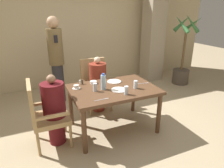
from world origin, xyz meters
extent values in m
plane|color=tan|center=(0.00, 0.00, 0.00)|extent=(16.00, 16.00, 0.00)
cube|color=#C6B289|center=(0.00, 2.40, 1.40)|extent=(8.00, 0.06, 2.80)
cube|color=tan|center=(2.03, 1.93, 1.35)|extent=(0.47, 0.47, 2.70)
cube|color=brown|center=(0.00, 0.00, 0.70)|extent=(1.33, 0.93, 0.05)
cylinder|color=brown|center=(-0.61, -0.41, 0.34)|extent=(0.07, 0.07, 0.68)
cylinder|color=brown|center=(0.61, -0.41, 0.34)|extent=(0.07, 0.07, 0.68)
cylinder|color=brown|center=(-0.61, 0.41, 0.34)|extent=(0.07, 0.07, 0.68)
cylinder|color=brown|center=(0.61, 0.41, 0.34)|extent=(0.07, 0.07, 0.68)
cube|color=tan|center=(-0.98, 0.00, 0.41)|extent=(0.50, 0.50, 0.07)
cube|color=tan|center=(-1.20, 0.00, 0.71)|extent=(0.05, 0.50, 0.53)
cube|color=tan|center=(-0.98, 0.23, 0.57)|extent=(0.45, 0.04, 0.04)
cube|color=tan|center=(-0.98, -0.23, 0.57)|extent=(0.45, 0.04, 0.04)
cylinder|color=tan|center=(-0.76, 0.22, 0.19)|extent=(0.04, 0.04, 0.38)
cylinder|color=tan|center=(-0.76, -0.22, 0.19)|extent=(0.04, 0.04, 0.38)
cylinder|color=tan|center=(-1.19, 0.22, 0.19)|extent=(0.04, 0.04, 0.38)
cylinder|color=tan|center=(-1.19, -0.22, 0.19)|extent=(0.04, 0.04, 0.38)
cylinder|color=#5B1419|center=(-0.92, 0.00, 0.22)|extent=(0.24, 0.24, 0.45)
cylinder|color=#5B1419|center=(-0.92, 0.00, 0.70)|extent=(0.32, 0.32, 0.50)
sphere|color=#997051|center=(-0.92, 0.00, 1.01)|extent=(0.12, 0.12, 0.12)
cube|color=tan|center=(0.00, 0.78, 0.41)|extent=(0.50, 0.50, 0.07)
cube|color=tan|center=(0.00, 1.01, 0.71)|extent=(0.50, 0.05, 0.53)
cube|color=tan|center=(0.23, 0.78, 0.57)|extent=(0.04, 0.45, 0.04)
cube|color=tan|center=(-0.23, 0.78, 0.57)|extent=(0.04, 0.45, 0.04)
cylinder|color=tan|center=(0.22, 0.56, 0.19)|extent=(0.04, 0.04, 0.38)
cylinder|color=tan|center=(-0.22, 0.56, 0.19)|extent=(0.04, 0.04, 0.38)
cylinder|color=tan|center=(0.22, 1.00, 0.19)|extent=(0.04, 0.04, 0.38)
cylinder|color=tan|center=(-0.22, 1.00, 0.19)|extent=(0.04, 0.04, 0.38)
cylinder|color=maroon|center=(0.00, 0.72, 0.22)|extent=(0.24, 0.24, 0.45)
cylinder|color=maroon|center=(0.00, 0.72, 0.70)|extent=(0.32, 0.32, 0.50)
sphere|color=beige|center=(0.00, 0.72, 1.01)|extent=(0.12, 0.12, 0.12)
cylinder|color=#2D2D33|center=(-0.62, 1.42, 0.41)|extent=(0.23, 0.23, 0.83)
cylinder|color=brown|center=(-0.62, 1.42, 1.18)|extent=(0.30, 0.30, 0.70)
sphere|color=tan|center=(-0.62, 1.42, 1.65)|extent=(0.23, 0.23, 0.23)
cube|color=black|center=(-0.62, 1.24, 1.36)|extent=(0.07, 0.01, 0.14)
cylinder|color=#4C4238|center=(2.53, 1.25, 0.19)|extent=(0.42, 0.42, 0.38)
cylinder|color=brown|center=(2.53, 1.25, 0.87)|extent=(0.06, 0.06, 0.99)
cone|color=#38753D|center=(2.74, 1.29, 1.53)|extent=(0.18, 0.50, 0.40)
cone|color=#38753D|center=(2.56, 1.45, 1.55)|extent=(0.48, 0.17, 0.43)
cone|color=#38753D|center=(2.33, 1.21, 1.55)|extent=(0.18, 0.48, 0.43)
cone|color=#38753D|center=(2.50, 1.07, 1.56)|extent=(0.45, 0.17, 0.46)
cylinder|color=white|center=(0.04, -0.12, 0.73)|extent=(0.24, 0.24, 0.01)
cylinder|color=white|center=(0.13, 0.25, 0.73)|extent=(0.24, 0.24, 0.01)
cylinder|color=white|center=(-0.53, 0.21, 0.73)|extent=(0.13, 0.13, 0.01)
cylinder|color=white|center=(-0.53, 0.21, 0.76)|extent=(0.08, 0.08, 0.05)
cylinder|color=white|center=(-0.22, 0.31, 0.75)|extent=(0.11, 0.11, 0.04)
cylinder|color=#A3C6DB|center=(-0.16, 0.01, 0.84)|extent=(0.08, 0.08, 0.23)
cylinder|color=#3359B2|center=(-0.16, 0.01, 0.97)|extent=(0.04, 0.04, 0.03)
cylinder|color=silver|center=(-0.30, -0.01, 0.79)|extent=(0.06, 0.06, 0.13)
cylinder|color=silver|center=(0.31, -0.15, 0.79)|extent=(0.06, 0.06, 0.13)
cylinder|color=silver|center=(0.07, -0.30, 0.79)|extent=(0.06, 0.06, 0.13)
cylinder|color=white|center=(-0.43, 0.37, 0.76)|extent=(0.03, 0.03, 0.07)
cylinder|color=#4C3D2D|center=(-0.39, 0.37, 0.76)|extent=(0.03, 0.03, 0.07)
cube|color=silver|center=(0.51, -0.01, 0.73)|extent=(0.18, 0.04, 0.00)
cube|color=silver|center=(0.60, -0.03, 0.73)|extent=(0.04, 0.03, 0.00)
cube|color=silver|center=(-0.34, -0.33, 0.73)|extent=(0.18, 0.01, 0.00)
cube|color=silver|center=(-0.25, -0.33, 0.73)|extent=(0.06, 0.02, 0.00)
camera|label=1|loc=(-1.18, -2.64, 1.90)|focal=32.00mm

